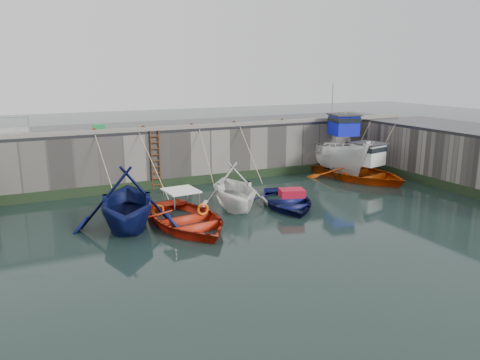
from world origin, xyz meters
name	(u,v)px	position (x,y,z in m)	size (l,w,h in m)	color
ground	(281,243)	(0.00, 0.00, 0.00)	(120.00, 120.00, 0.00)	black
quay_back	(177,152)	(0.00, 12.50, 1.50)	(30.00, 5.00, 3.00)	slate
road_back	(176,126)	(0.00, 12.50, 3.08)	(30.00, 5.00, 0.16)	black
kerb_back	(189,127)	(0.00, 10.15, 3.26)	(30.00, 0.30, 0.20)	slate
algae_back	(191,181)	(0.00, 9.96, 0.25)	(30.00, 0.08, 0.50)	black
algae_right	(454,188)	(11.96, 2.50, 0.25)	(0.08, 15.00, 0.50)	black
ladder	(156,160)	(-2.00, 9.91, 1.59)	(0.51, 0.08, 3.20)	#3F1E0F
boat_near_white	(128,226)	(-4.75, 4.46, 0.00)	(4.55, 5.27, 2.78)	#0B1244
boat_near_white_rope	(110,202)	(-4.75, 8.48, 0.00)	(0.04, 4.00, 3.10)	tan
boat_near_blue	(187,226)	(-2.55, 3.36, 0.00)	(3.93, 5.50, 1.14)	#AD220E
boat_near_blue_rope	(157,199)	(-2.55, 7.93, 0.00)	(0.04, 4.89, 3.10)	tan
boat_near_blacktrim	(234,207)	(0.40, 5.10, 0.00)	(3.94, 4.56, 2.40)	white
boat_near_blacktrim_rope	(206,189)	(0.40, 8.80, 0.00)	(0.04, 3.54, 3.10)	tan
boat_near_navy	(287,205)	(2.78, 4.20, 0.00)	(3.29, 4.61, 0.95)	#0A0D3E
boat_near_navy_rope	(248,186)	(2.78, 8.35, 0.00)	(0.04, 4.20, 3.10)	tan
boat_far_white	(338,154)	(9.49, 9.20, 1.16)	(4.11, 7.60, 5.78)	silver
boat_far_orange	(359,172)	(9.51, 7.18, 0.42)	(5.78, 7.13, 4.30)	#E04C0B
fish_crate	(99,127)	(-4.51, 12.05, 3.29)	(0.62, 0.41, 0.27)	#18873C
railing	(12,131)	(-8.75, 11.25, 3.36)	(1.60, 1.05, 1.00)	#A5A8AD
bollard_a	(94,131)	(-5.00, 10.25, 3.30)	(0.18, 0.18, 0.28)	#3F1E0F
bollard_b	(143,128)	(-2.50, 10.25, 3.30)	(0.18, 0.18, 0.28)	#3F1E0F
bollard_c	(192,126)	(0.20, 10.25, 3.30)	(0.18, 0.18, 0.28)	#3F1E0F
bollard_d	(234,123)	(2.80, 10.25, 3.30)	(0.18, 0.18, 0.28)	#3F1E0F
bollard_e	(282,121)	(6.00, 10.25, 3.30)	(0.18, 0.18, 0.28)	#3F1E0F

